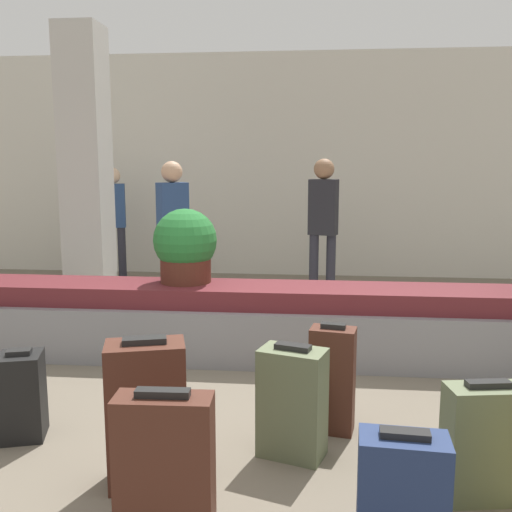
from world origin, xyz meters
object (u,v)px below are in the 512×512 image
Objects in this scene: suitcase_1 at (165,482)px; potted_plant_0 at (185,246)px; suitcase_7 at (147,413)px; traveler_2 at (114,215)px; traveler_0 at (173,222)px; suitcase_8 at (402,494)px; suitcase_4 at (484,443)px; suitcase_6 at (22,396)px; suitcase_0 at (292,402)px; pillar at (86,167)px; suitcase_3 at (332,380)px; traveler_1 at (323,218)px.

potted_plant_0 is (-0.50, 2.67, 0.57)m from suitcase_1.
suitcase_7 is 5.38m from traveler_2.
traveler_0 reaches higher than suitcase_7.
suitcase_4 is at bearing 47.33° from suitcase_8.
suitcase_1 is at bearing -58.17° from suitcase_6.
suitcase_8 is (-0.45, -0.43, -0.03)m from suitcase_4.
suitcase_0 is at bearing 104.23° from traveler_2.
suitcase_8 is at bearing -145.99° from suitcase_4.
pillar reaches higher than potted_plant_0.
suitcase_6 is 0.71× the size of suitcase_7.
potted_plant_0 is at bearing 141.29° from suitcase_3.
suitcase_3 is at bearing 107.56° from suitcase_8.
suitcase_3 is at bearing 58.61° from suitcase_1.
traveler_2 is at bearing 116.68° from suitcase_4.
suitcase_3 reaches higher than suitcase_8.
suitcase_6 is (-1.14, 1.01, -0.11)m from suitcase_1.
suitcase_1 is 0.46× the size of traveler_0.
potted_plant_0 reaches higher than suitcase_7.
traveler_2 reaches higher than suitcase_7.
potted_plant_0 is at bearing 124.00° from suitcase_4.
suitcase_4 is 0.38× the size of traveler_2.
traveler_0 is at bearing 85.76° from suitcase_7.
suitcase_0 is 0.39× the size of traveler_1.
suitcase_1 is 1.11× the size of suitcase_3.
suitcase_3 is at bearing -48.97° from potted_plant_0.
traveler_1 is at bearing 79.04° from suitcase_1.
suitcase_3 is (2.79, -3.20, -1.27)m from pillar.
traveler_0 reaches higher than potted_plant_0.
traveler_2 is at bearing 94.51° from pillar.
traveler_1 reaches higher than suitcase_0.
potted_plant_0 is 0.40× the size of traveler_2.
suitcase_0 is 1.07× the size of suitcase_4.
suitcase_6 is at bearing 136.21° from suitcase_1.
traveler_1 is (-0.27, 4.41, 0.75)m from suitcase_8.
suitcase_4 is 1.12× the size of suitcase_8.
suitcase_4 is at bearing -1.86° from suitcase_0.
potted_plant_0 is (-1.47, 2.48, 0.67)m from suitcase_8.
traveler_1 reaches higher than traveler_2.
pillar is 5.88× the size of suitcase_8.
pillar is 1.89× the size of traveler_1.
suitcase_7 is at bearing -134.65° from suitcase_3.
traveler_0 is 0.98× the size of traveler_1.
suitcase_0 is 0.91m from suitcase_8.
suitcase_7 is 3.62m from traveler_0.
suitcase_7 is 1.43× the size of suitcase_8.
suitcase_6 is at bearing 162.96° from suitcase_8.
traveler_0 reaches higher than suitcase_1.
suitcase_3 is at bearing 72.29° from suitcase_0.
pillar reaches higher than suitcase_4.
suitcase_7 is (-0.73, -0.35, 0.06)m from suitcase_0.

